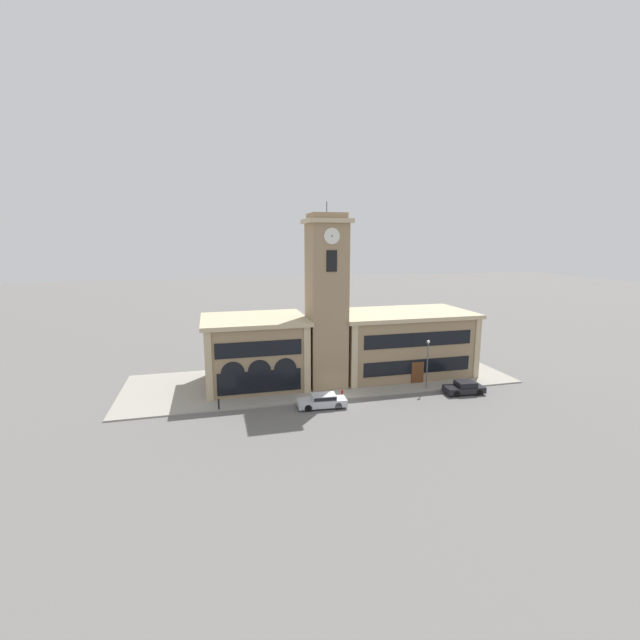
# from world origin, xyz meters

# --- Properties ---
(ground_plane) EXTENTS (300.00, 300.00, 0.00)m
(ground_plane) POSITION_xyz_m (0.00, 0.00, 0.00)
(ground_plane) COLOR #605E5B
(sidewalk_kerb) EXTENTS (44.44, 13.63, 0.15)m
(sidewalk_kerb) POSITION_xyz_m (0.00, 6.81, 0.07)
(sidewalk_kerb) COLOR gray
(sidewalk_kerb) RESTS_ON ground_plane
(clock_tower) EXTENTS (4.69, 4.69, 20.25)m
(clock_tower) POSITION_xyz_m (0.00, 4.71, 9.58)
(clock_tower) COLOR #937A5B
(clock_tower) RESTS_ON ground_plane
(town_hall_left_wing) EXTENTS (11.54, 9.60, 7.78)m
(town_hall_left_wing) POSITION_xyz_m (-7.72, 7.14, 3.92)
(town_hall_left_wing) COLOR #937A5B
(town_hall_left_wing) RESTS_ON ground_plane
(town_hall_right_wing) EXTENTS (16.63, 9.60, 7.70)m
(town_hall_right_wing) POSITION_xyz_m (10.26, 7.15, 3.87)
(town_hall_right_wing) COLOR #937A5B
(town_hall_right_wing) RESTS_ON ground_plane
(parked_car_near) EXTENTS (4.92, 2.06, 1.35)m
(parked_car_near) POSITION_xyz_m (-2.05, -1.44, 0.72)
(parked_car_near) COLOR #B2B7C1
(parked_car_near) RESTS_ON ground_plane
(parked_car_mid) EXTENTS (4.32, 2.14, 1.37)m
(parked_car_mid) POSITION_xyz_m (13.74, -1.44, 0.72)
(parked_car_mid) COLOR black
(parked_car_mid) RESTS_ON ground_plane
(street_lamp) EXTENTS (0.36, 0.36, 5.46)m
(street_lamp) POSITION_xyz_m (10.36, 0.70, 3.76)
(street_lamp) COLOR #4C4C51
(street_lamp) RESTS_ON sidewalk_kerb
(bollard) EXTENTS (0.18, 0.18, 1.06)m
(bollard) POSITION_xyz_m (-11.98, 0.30, 0.67)
(bollard) COLOR black
(bollard) RESTS_ON sidewalk_kerb
(fire_hydrant) EXTENTS (0.22, 0.22, 0.87)m
(fire_hydrant) POSITION_xyz_m (0.50, 0.24, 0.57)
(fire_hydrant) COLOR red
(fire_hydrant) RESTS_ON sidewalk_kerb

